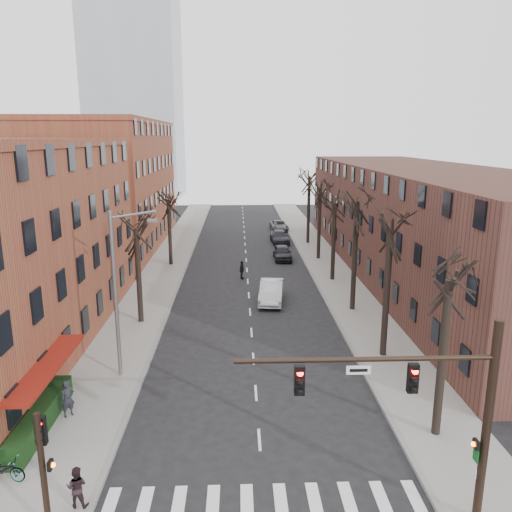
{
  "coord_description": "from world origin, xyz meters",
  "views": [
    {
      "loc": [
        -0.83,
        -14.83,
        12.55
      ],
      "look_at": [
        0.48,
        21.02,
        4.0
      ],
      "focal_mm": 35.0,
      "sensor_mm": 36.0,
      "label": 1
    }
  ],
  "objects": [
    {
      "name": "building_left_far",
      "position": [
        -16.0,
        44.0,
        7.0
      ],
      "size": [
        12.0,
        28.0,
        14.0
      ],
      "primitive_type": "cube",
      "color": "brown",
      "rests_on": "ground"
    },
    {
      "name": "office_tower",
      "position": [
        -22.0,
        95.0,
        30.0
      ],
      "size": [
        18.0,
        18.0,
        60.0
      ],
      "primitive_type": "cube",
      "color": "#B2B7BF",
      "rests_on": "ground"
    },
    {
      "name": "pedestrian_a",
      "position": [
        -8.63,
        5.96,
        1.01
      ],
      "size": [
        0.74,
        0.72,
        1.71
      ],
      "primitive_type": "imported",
      "rotation": [
        0.0,
        0.0,
        0.72
      ],
      "color": "#21212A",
      "rests_on": "sidewalk_left"
    },
    {
      "name": "streetlight",
      "position": [
        -7.03,
        10.0,
        5.01
      ],
      "size": [
        2.45,
        0.22,
        9.03
      ],
      "color": "slate",
      "rests_on": "ground"
    },
    {
      "name": "tree_right_b",
      "position": [
        7.6,
        12.0,
        0.0
      ],
      "size": [
        5.2,
        5.2,
        10.8
      ],
      "primitive_type": null,
      "color": "black",
      "rests_on": "ground"
    },
    {
      "name": "tree_left_a",
      "position": [
        -7.6,
        18.0,
        0.0
      ],
      "size": [
        5.2,
        5.2,
        9.5
      ],
      "primitive_type": null,
      "color": "black",
      "rests_on": "ground"
    },
    {
      "name": "silver_sedan",
      "position": [
        1.73,
        22.33,
        0.82
      ],
      "size": [
        2.33,
        5.17,
        1.65
      ],
      "primitive_type": "imported",
      "rotation": [
        0.0,
        0.0,
        -0.12
      ],
      "color": "silver",
      "rests_on": "ground"
    },
    {
      "name": "tree_right_e",
      "position": [
        7.6,
        36.0,
        0.0
      ],
      "size": [
        5.2,
        5.2,
        10.8
      ],
      "primitive_type": null,
      "color": "black",
      "rests_on": "ground"
    },
    {
      "name": "parked_car_near",
      "position": [
        3.8,
        36.11,
        0.75
      ],
      "size": [
        1.84,
        4.45,
        1.51
      ],
      "primitive_type": "imported",
      "rotation": [
        0.0,
        0.0,
        0.01
      ],
      "color": "black",
      "rests_on": "ground"
    },
    {
      "name": "sidewalk_left",
      "position": [
        -8.0,
        35.0,
        0.07
      ],
      "size": [
        4.0,
        90.0,
        0.15
      ],
      "primitive_type": "cube",
      "color": "gray",
      "rests_on": "ground"
    },
    {
      "name": "hedge",
      "position": [
        -9.5,
        5.0,
        0.65
      ],
      "size": [
        0.8,
        6.0,
        1.0
      ],
      "primitive_type": "cube",
      "color": "black",
      "rests_on": "sidewalk_left"
    },
    {
      "name": "tree_right_f",
      "position": [
        7.6,
        44.0,
        0.0
      ],
      "size": [
        5.2,
        5.2,
        11.6
      ],
      "primitive_type": null,
      "color": "black",
      "rests_on": "ground"
    },
    {
      "name": "pedestrian_b",
      "position": [
        -6.43,
        0.15,
        0.9
      ],
      "size": [
        0.75,
        0.6,
        1.49
      ],
      "primitive_type": "imported",
      "rotation": [
        0.0,
        0.0,
        3.09
      ],
      "color": "black",
      "rests_on": "sidewalk_left"
    },
    {
      "name": "parked_car_mid",
      "position": [
        4.22,
        44.61,
        0.74
      ],
      "size": [
        2.3,
        5.16,
        1.47
      ],
      "primitive_type": "imported",
      "rotation": [
        0.0,
        0.0,
        0.05
      ],
      "color": "black",
      "rests_on": "ground"
    },
    {
      "name": "tree_right_d",
      "position": [
        7.6,
        28.0,
        0.0
      ],
      "size": [
        5.2,
        5.2,
        10.0
      ],
      "primitive_type": null,
      "color": "black",
      "rests_on": "ground"
    },
    {
      "name": "signal_mast_arm",
      "position": [
        5.45,
        -1.0,
        4.4
      ],
      "size": [
        8.14,
        0.3,
        7.2
      ],
      "color": "black",
      "rests_on": "ground"
    },
    {
      "name": "pedestrian_crossing",
      "position": [
        -0.53,
        28.85,
        0.85
      ],
      "size": [
        0.73,
        1.08,
        1.7
      ],
      "primitive_type": "imported",
      "rotation": [
        0.0,
        0.0,
        1.22
      ],
      "color": "black",
      "rests_on": "ground"
    },
    {
      "name": "ground",
      "position": [
        0.0,
        0.0,
        0.0
      ],
      "size": [
        160.0,
        160.0,
        0.0
      ],
      "primitive_type": "plane",
      "color": "black",
      "rests_on": "ground"
    },
    {
      "name": "bicycle",
      "position": [
        -9.6,
        1.6,
        0.61
      ],
      "size": [
        1.83,
        0.91,
        0.92
      ],
      "primitive_type": "imported",
      "rotation": [
        0.0,
        0.0,
        1.39
      ],
      "color": "gray",
      "rests_on": "sidewalk_left"
    },
    {
      "name": "tree_right_c",
      "position": [
        7.6,
        20.0,
        0.0
      ],
      "size": [
        5.2,
        5.2,
        11.6
      ],
      "primitive_type": null,
      "color": "black",
      "rests_on": "ground"
    },
    {
      "name": "tree_right_a",
      "position": [
        7.6,
        4.0,
        0.0
      ],
      "size": [
        5.2,
        5.2,
        10.0
      ],
      "primitive_type": null,
      "color": "black",
      "rests_on": "ground"
    },
    {
      "name": "parked_car_far",
      "position": [
        4.85,
        53.2,
        0.67
      ],
      "size": [
        2.53,
        4.94,
        1.33
      ],
      "primitive_type": "imported",
      "rotation": [
        0.0,
        0.0,
        0.07
      ],
      "color": "slate",
      "rests_on": "ground"
    },
    {
      "name": "tree_left_b",
      "position": [
        -7.6,
        34.0,
        0.0
      ],
      "size": [
        5.2,
        5.2,
        9.5
      ],
      "primitive_type": null,
      "color": "black",
      "rests_on": "ground"
    },
    {
      "name": "awning_left",
      "position": [
        -9.4,
        6.0,
        0.0
      ],
      "size": [
        1.2,
        7.0,
        0.15
      ],
      "primitive_type": "cube",
      "color": "maroon",
      "rests_on": "ground"
    },
    {
      "name": "building_right",
      "position": [
        16.0,
        30.0,
        5.0
      ],
      "size": [
        12.0,
        50.0,
        10.0
      ],
      "primitive_type": "cube",
      "color": "#4B2B23",
      "rests_on": "ground"
    },
    {
      "name": "sidewalk_right",
      "position": [
        8.0,
        35.0,
        0.07
      ],
      "size": [
        4.0,
        90.0,
        0.15
      ],
      "primitive_type": "cube",
      "color": "gray",
      "rests_on": "ground"
    },
    {
      "name": "signal_pole_left",
      "position": [
        -6.99,
        -0.95,
        2.61
      ],
      "size": [
        0.47,
        0.44,
        4.4
      ],
      "color": "black",
      "rests_on": "ground"
    }
  ]
}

